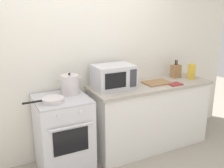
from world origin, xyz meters
TOP-DOWN VIEW (x-y plane):
  - back_wall at (0.30, 0.97)m, footprint 4.40×0.10m
  - lower_cabinet_right at (0.90, 0.62)m, footprint 1.64×0.56m
  - countertop_right at (0.90, 0.62)m, footprint 1.70×0.60m
  - stove at (-0.35, 0.60)m, footprint 0.60×0.64m
  - stock_pot at (-0.21, 0.71)m, footprint 0.30×0.21m
  - frying_pan at (-0.47, 0.51)m, footprint 0.44×0.24m
  - microwave at (0.35, 0.68)m, footprint 0.50×0.37m
  - cutting_board at (0.98, 0.60)m, footprint 0.36×0.26m
  - knife_block at (1.42, 0.74)m, footprint 0.13×0.10m
  - pasta_box at (1.56, 0.57)m, footprint 0.08×0.08m
  - oven_mitt at (1.16, 0.44)m, footprint 0.18×0.14m

SIDE VIEW (x-z plane):
  - lower_cabinet_right at x=0.90m, z-range 0.00..0.88m
  - stove at x=-0.35m, z-range 0.00..0.92m
  - countertop_right at x=0.90m, z-range 0.88..0.92m
  - oven_mitt at x=1.16m, z-range 0.92..0.94m
  - cutting_board at x=0.98m, z-range 0.92..0.94m
  - frying_pan at x=-0.47m, z-range 0.92..0.97m
  - knife_block at x=1.42m, z-range 0.89..1.15m
  - pasta_box at x=1.56m, z-range 0.92..1.14m
  - stock_pot at x=-0.21m, z-range 0.91..1.16m
  - microwave at x=0.35m, z-range 0.92..1.22m
  - back_wall at x=0.30m, z-range 0.00..2.50m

